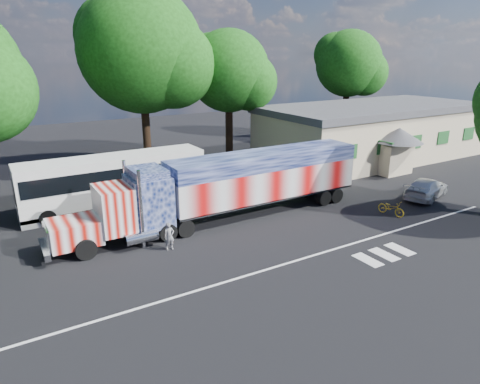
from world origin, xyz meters
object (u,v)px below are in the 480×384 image
parked_car (426,188)px  tree_n_mid (143,51)px  coach_bus (115,181)px  semi_truck (232,185)px  bicycle (391,208)px  tree_ne_a (230,72)px  tree_far_ne (350,64)px  woman (169,236)px

parked_car → tree_n_mid: bearing=18.2°
coach_bus → parked_car: coach_bus is taller
semi_truck → bicycle: bearing=-27.7°
semi_truck → tree_ne_a: size_ratio=1.65×
bicycle → parked_car: bearing=2.7°
tree_far_ne → tree_ne_a: (-16.88, -1.87, -0.43)m
bicycle → tree_far_ne: 26.80m
parked_car → tree_n_mid: 25.16m
tree_far_ne → parked_car: bearing=-119.1°
coach_bus → tree_ne_a: 16.67m
semi_truck → parked_car: bearing=-14.6°
semi_truck → woman: size_ratio=13.31×
parked_car → tree_far_ne: bearing=-47.3°
coach_bus → woman: 8.15m
parked_car → bicycle: parked_car is taller
coach_bus → bicycle: size_ratio=6.60×
parked_car → bicycle: bearing=84.3°
coach_bus → woman: size_ratio=7.98×
coach_bus → tree_ne_a: tree_ne_a is taller
tree_ne_a → coach_bus: bearing=-150.0°
parked_car → coach_bus: bearing=45.8°
tree_n_mid → coach_bus: bearing=-121.7°
woman → semi_truck: bearing=27.2°
tree_n_mid → tree_far_ne: bearing=0.7°
bicycle → tree_ne_a: tree_ne_a is taller
tree_ne_a → tree_far_ne: bearing=6.3°
bicycle → tree_far_ne: (15.57, 20.19, 8.25)m
coach_bus → tree_far_ne: bearing=17.6°
coach_bus → semi_truck: bearing=-46.6°
coach_bus → parked_car: bearing=-26.0°
semi_truck → coach_bus: semi_truck is taller
parked_car → tree_ne_a: 19.83m
parked_car → woman: woman is taller
parked_car → woman: 19.11m
parked_car → tree_far_ne: size_ratio=0.39×
woman → tree_n_mid: bearing=77.2°
semi_truck → coach_bus: bearing=133.4°
bicycle → tree_n_mid: size_ratio=0.12×
parked_car → woman: size_ratio=3.23×
tree_far_ne → tree_ne_a: 16.99m
woman → tree_ne_a: (12.79, 15.74, 7.54)m
semi_truck → bicycle: 10.36m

